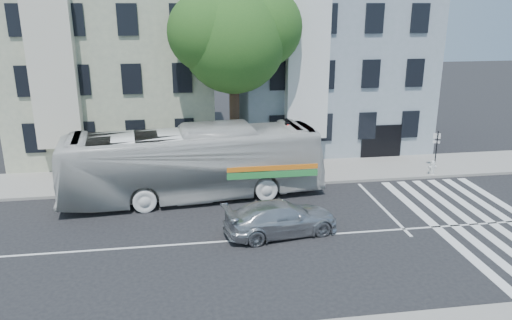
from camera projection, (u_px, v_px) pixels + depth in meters
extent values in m
plane|color=black|center=(258.00, 239.00, 20.92)|extent=(120.00, 120.00, 0.00)
cube|color=gray|center=(236.00, 175.00, 28.44)|extent=(80.00, 4.00, 0.15)
cube|color=#979E84|center=(116.00, 67.00, 32.40)|extent=(12.00, 10.00, 11.00)
cube|color=gray|center=(325.00, 63.00, 34.39)|extent=(12.00, 10.00, 11.00)
cylinder|color=#2D2116|center=(235.00, 130.00, 28.14)|extent=(0.56, 0.56, 5.20)
sphere|color=#174819|center=(234.00, 41.00, 26.66)|extent=(5.60, 5.60, 5.60)
sphere|color=#174819|center=(262.00, 27.00, 27.05)|extent=(4.40, 4.40, 4.40)
sphere|color=#174819|center=(207.00, 32.00, 26.03)|extent=(4.20, 4.20, 4.20)
sphere|color=#174819|center=(236.00, 8.00, 27.32)|extent=(3.80, 3.80, 3.80)
sphere|color=#174819|center=(222.00, 59.00, 27.44)|extent=(3.40, 3.40, 3.40)
imported|color=silver|center=(193.00, 163.00, 24.92)|extent=(4.33, 13.27, 3.63)
imported|color=silver|center=(281.00, 218.00, 21.25)|extent=(2.78, 5.18, 1.43)
cylinder|color=black|center=(286.00, 153.00, 26.40)|extent=(0.12, 0.12, 3.74)
cube|color=black|center=(287.00, 130.00, 25.76)|extent=(0.27, 0.23, 0.76)
sphere|color=red|center=(288.00, 126.00, 25.57)|extent=(0.14, 0.14, 0.14)
cylinder|color=white|center=(287.00, 146.00, 26.13)|extent=(0.39, 0.08, 0.39)
cylinder|color=silver|center=(432.00, 169.00, 28.27)|extent=(0.27, 0.27, 0.68)
sphere|color=silver|center=(433.00, 162.00, 28.16)|extent=(0.25, 0.25, 0.25)
cylinder|color=silver|center=(432.00, 167.00, 28.25)|extent=(0.47, 0.21, 0.16)
cylinder|color=black|center=(436.00, 150.00, 29.10)|extent=(0.06, 0.06, 2.24)
cube|color=white|center=(437.00, 136.00, 28.95)|extent=(0.38, 0.20, 0.31)
cube|color=white|center=(436.00, 142.00, 29.06)|extent=(0.38, 0.20, 0.16)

